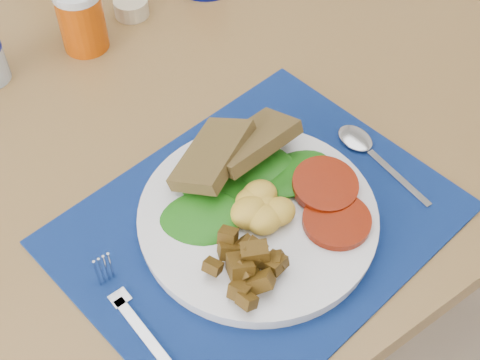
{
  "coord_description": "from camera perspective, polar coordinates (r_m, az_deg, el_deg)",
  "views": [
    {
      "loc": [
        -0.41,
        -0.43,
        1.48
      ],
      "look_at": [
        -0.08,
        0.02,
        0.8
      ],
      "focal_mm": 50.0,
      "sensor_mm": 36.0,
      "label": 1
    }
  ],
  "objects": [
    {
      "name": "ramekin",
      "position": [
        1.22,
        -9.26,
        14.35
      ],
      "size": [
        0.06,
        0.06,
        0.03
      ],
      "primitive_type": "cylinder",
      "color": "beige",
      "rests_on": "table"
    },
    {
      "name": "table",
      "position": [
        1.1,
        -2.0,
        3.31
      ],
      "size": [
        1.4,
        0.9,
        0.75
      ],
      "color": "brown",
      "rests_on": "ground"
    },
    {
      "name": "juice_glass",
      "position": [
        1.15,
        -13.35,
        13.14
      ],
      "size": [
        0.08,
        0.08,
        0.1
      ],
      "primitive_type": "cylinder",
      "color": "#C14505",
      "rests_on": "table"
    },
    {
      "name": "placemat",
      "position": [
        0.89,
        1.51,
        -3.74
      ],
      "size": [
        0.54,
        0.45,
        0.0
      ],
      "primitive_type": "cube",
      "rotation": [
        0.0,
        0.0,
        0.14
      ],
      "color": "black",
      "rests_on": "table"
    },
    {
      "name": "spoon",
      "position": [
        0.98,
        10.87,
        2.44
      ],
      "size": [
        0.04,
        0.18,
        0.01
      ],
      "rotation": [
        0.0,
        0.0,
        -0.02
      ],
      "color": "#B2B5BA",
      "rests_on": "placemat"
    },
    {
      "name": "breakfast_plate",
      "position": [
        0.87,
        1.39,
        -3.21
      ],
      "size": [
        0.31,
        0.31,
        0.08
      ],
      "rotation": [
        0.0,
        0.0,
        0.36
      ],
      "color": "silver",
      "rests_on": "placemat"
    },
    {
      "name": "fork",
      "position": [
        0.83,
        -9.43,
        -11.05
      ],
      "size": [
        0.03,
        0.18,
        0.0
      ],
      "rotation": [
        0.0,
        0.0,
        0.05
      ],
      "color": "#B2B5BA",
      "rests_on": "placemat"
    }
  ]
}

